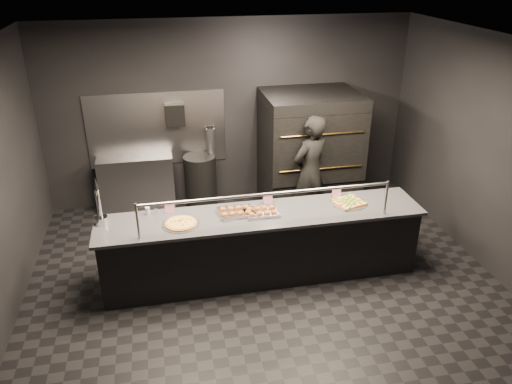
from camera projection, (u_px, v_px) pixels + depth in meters
room at (260, 170)px, 6.02m from camera, size 6.04×6.00×3.00m
service_counter at (262, 245)px, 6.43m from camera, size 4.10×0.78×1.37m
pizza_oven at (309, 150)px, 8.11m from camera, size 1.50×1.23×1.91m
prep_shelf at (137, 183)px, 8.19m from camera, size 1.20×0.35×0.90m
towel_dispenser at (175, 115)px, 7.91m from camera, size 0.30×0.20×0.35m
fire_extinguisher at (211, 141)px, 8.23m from camera, size 0.14×0.14×0.51m
beer_tap at (100, 211)px, 5.94m from camera, size 0.16×0.23×0.61m
round_pizza at (181, 224)px, 5.98m from camera, size 0.44×0.44×0.03m
slider_tray_a at (235, 212)px, 6.23m from camera, size 0.50×0.42×0.07m
slider_tray_b at (262, 212)px, 6.24m from camera, size 0.45×0.35×0.07m
square_pizza at (349, 202)px, 6.48m from camera, size 0.46×0.46×0.05m
condiment_jar at (150, 211)px, 6.21m from camera, size 0.15×0.06×0.10m
tent_cards at (260, 199)px, 6.45m from camera, size 2.32×0.04×0.15m
trash_bin at (200, 181)px, 8.30m from camera, size 0.53×0.53×0.88m
worker at (310, 172)px, 7.50m from camera, size 0.77×0.67×1.77m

